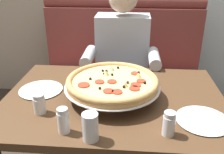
# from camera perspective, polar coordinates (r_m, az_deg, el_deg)

# --- Properties ---
(booth_bench) EXTENTS (1.41, 0.78, 1.13)m
(booth_bench) POSITION_cam_1_polar(r_m,az_deg,el_deg) (2.25, 2.11, -1.02)
(booth_bench) COLOR brown
(booth_bench) RESTS_ON ground_plane
(dining_table) EXTENTS (1.15, 0.81, 0.73)m
(dining_table) POSITION_cam_1_polar(r_m,az_deg,el_deg) (1.37, 0.46, -8.08)
(dining_table) COLOR #4C331E
(dining_table) RESTS_ON ground_plane
(diner_main) EXTENTS (0.54, 0.64, 1.27)m
(diner_main) POSITION_cam_1_polar(r_m,az_deg,el_deg) (1.88, 2.21, 3.98)
(diner_main) COLOR #2D3342
(diner_main) RESTS_ON ground_plane
(pizza) EXTENTS (0.49, 0.49, 0.12)m
(pizza) POSITION_cam_1_polar(r_m,az_deg,el_deg) (1.28, 0.10, -1.14)
(pizza) COLOR silver
(pizza) RESTS_ON dining_table
(shaker_parmesan) EXTENTS (0.06, 0.06, 0.10)m
(shaker_parmesan) POSITION_cam_1_polar(r_m,az_deg,el_deg) (1.22, -16.18, -6.15)
(shaker_parmesan) COLOR white
(shaker_parmesan) RESTS_ON dining_table
(shaker_pepper_flakes) EXTENTS (0.05, 0.05, 0.11)m
(shaker_pepper_flakes) POSITION_cam_1_polar(r_m,az_deg,el_deg) (1.06, -11.00, -10.05)
(shaker_pepper_flakes) COLOR white
(shaker_pepper_flakes) RESTS_ON dining_table
(shaker_oregano) EXTENTS (0.05, 0.05, 0.11)m
(shaker_oregano) POSITION_cam_1_polar(r_m,az_deg,el_deg) (1.06, 12.80, -10.66)
(shaker_oregano) COLOR white
(shaker_oregano) RESTS_ON dining_table
(plate_near_left) EXTENTS (0.24, 0.24, 0.02)m
(plate_near_left) POSITION_cam_1_polar(r_m,az_deg,el_deg) (1.20, 20.02, -8.95)
(plate_near_left) COLOR white
(plate_near_left) RESTS_ON dining_table
(plate_near_right) EXTENTS (0.24, 0.24, 0.02)m
(plate_near_right) POSITION_cam_1_polar(r_m,az_deg,el_deg) (1.44, -15.89, -2.57)
(plate_near_right) COLOR white
(plate_near_right) RESTS_ON dining_table
(drinking_glass) EXTENTS (0.07, 0.07, 0.12)m
(drinking_glass) POSITION_cam_1_polar(r_m,az_deg,el_deg) (1.01, -4.94, -11.62)
(drinking_glass) COLOR silver
(drinking_glass) RESTS_ON dining_table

